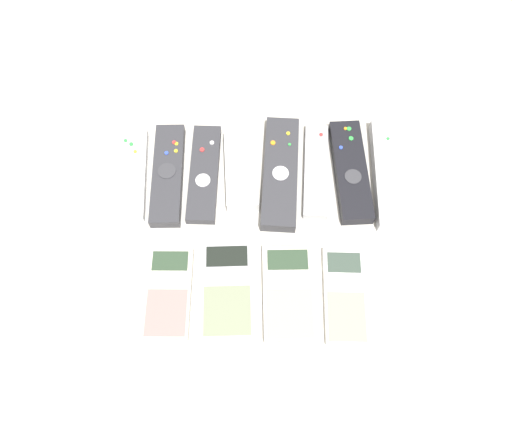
% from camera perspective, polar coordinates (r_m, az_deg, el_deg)
% --- Properties ---
extents(ground_plane, '(3.00, 3.00, 0.00)m').
position_cam_1_polar(ground_plane, '(0.85, 0.01, -2.26)').
color(ground_plane, beige).
extents(remote_0, '(0.07, 0.18, 0.02)m').
position_cam_1_polar(remote_0, '(0.92, -14.25, 4.88)').
color(remote_0, white).
rests_on(remote_0, ground_plane).
extents(remote_1, '(0.05, 0.20, 0.02)m').
position_cam_1_polar(remote_1, '(0.91, -10.07, 5.06)').
color(remote_1, '#333338').
rests_on(remote_1, ground_plane).
extents(remote_2, '(0.06, 0.20, 0.02)m').
position_cam_1_polar(remote_2, '(0.90, -5.97, 5.25)').
color(remote_2, '#333338').
rests_on(remote_2, ground_plane).
extents(remote_3, '(0.06, 0.16, 0.03)m').
position_cam_1_polar(remote_3, '(0.90, -1.78, 5.67)').
color(remote_3, white).
rests_on(remote_3, ground_plane).
extents(remote_4, '(0.07, 0.22, 0.03)m').
position_cam_1_polar(remote_4, '(0.90, 2.78, 5.37)').
color(remote_4, '#333338').
rests_on(remote_4, ground_plane).
extents(remote_5, '(0.05, 0.19, 0.02)m').
position_cam_1_polar(remote_5, '(0.91, 6.82, 5.61)').
color(remote_5, '#B7B7BC').
rests_on(remote_5, ground_plane).
extents(remote_6, '(0.07, 0.20, 0.03)m').
position_cam_1_polar(remote_6, '(0.91, 10.72, 5.51)').
color(remote_6, black).
rests_on(remote_6, ground_plane).
extents(remote_7, '(0.05, 0.22, 0.03)m').
position_cam_1_polar(remote_7, '(0.92, 14.65, 5.14)').
color(remote_7, '#B7B7BC').
rests_on(remote_7, ground_plane).
extents(calculator_0, '(0.07, 0.15, 0.02)m').
position_cam_1_polar(calculator_0, '(0.83, -9.93, -8.26)').
color(calculator_0, beige).
rests_on(calculator_0, ground_plane).
extents(calculator_1, '(0.09, 0.16, 0.01)m').
position_cam_1_polar(calculator_1, '(0.82, -3.27, -7.94)').
color(calculator_1, '#B2B2B7').
rests_on(calculator_1, ground_plane).
extents(calculator_2, '(0.09, 0.16, 0.02)m').
position_cam_1_polar(calculator_2, '(0.82, 3.80, -8.29)').
color(calculator_2, beige).
rests_on(calculator_2, ground_plane).
extents(calculator_3, '(0.07, 0.16, 0.01)m').
position_cam_1_polar(calculator_3, '(0.83, 10.19, -8.45)').
color(calculator_3, silver).
rests_on(calculator_3, ground_plane).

